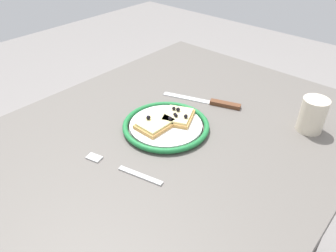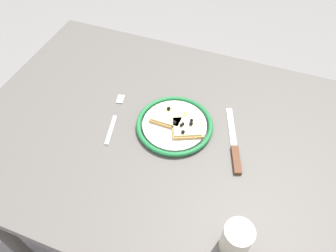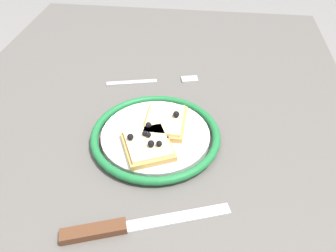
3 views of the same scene
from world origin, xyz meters
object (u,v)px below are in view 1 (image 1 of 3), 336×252
at_px(fork, 122,169).
at_px(dining_table, 163,161).
at_px(cup, 312,115).
at_px(knife, 214,103).
at_px(pizza_slice_far, 178,116).
at_px(plate, 166,126).
at_px(pizza_slice_near, 155,124).

bearing_deg(fork, dining_table, 3.00).
bearing_deg(cup, knife, 102.30).
xyz_separation_m(dining_table, pizza_slice_far, (0.08, 0.02, 0.10)).
bearing_deg(plate, fork, -170.02).
relative_size(knife, cup, 2.53).
distance_m(pizza_slice_far, cup, 0.35).
bearing_deg(pizza_slice_near, knife, -9.88).
relative_size(dining_table, cup, 12.31).
distance_m(knife, cup, 0.27).
height_order(plate, knife, plate).
bearing_deg(cup, pizza_slice_far, 126.57).
bearing_deg(fork, plate, 9.98).
distance_m(plate, cup, 0.38).
xyz_separation_m(plate, pizza_slice_far, (0.04, -0.01, 0.01)).
bearing_deg(fork, knife, 1.30).
relative_size(pizza_slice_far, knife, 0.47).
distance_m(dining_table, pizza_slice_far, 0.13).
xyz_separation_m(pizza_slice_near, pizza_slice_far, (0.07, -0.02, 0.00)).
relative_size(pizza_slice_near, fork, 0.48).
bearing_deg(pizza_slice_far, cup, -53.43).
bearing_deg(knife, pizza_slice_far, 173.54).
distance_m(plate, knife, 0.19).
relative_size(pizza_slice_near, cup, 1.04).
bearing_deg(knife, fork, -178.70).
distance_m(knife, fork, 0.37).
bearing_deg(dining_table, pizza_slice_near, 71.77).
height_order(pizza_slice_near, cup, cup).
height_order(pizza_slice_far, fork, pizza_slice_far).
height_order(pizza_slice_near, fork, pizza_slice_near).
xyz_separation_m(dining_table, cup, (0.29, -0.26, 0.12)).
height_order(pizza_slice_far, cup, cup).
xyz_separation_m(plate, pizza_slice_near, (-0.03, 0.01, 0.01)).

